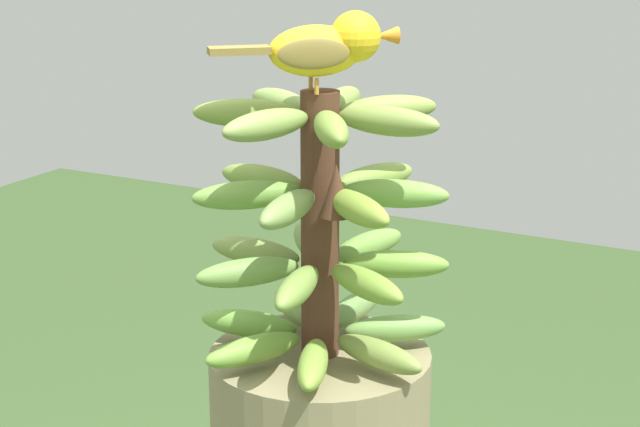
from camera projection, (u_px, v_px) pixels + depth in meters
The scene contains 2 objects.
banana_bunch at pixel (320, 226), 1.22m from camera, with size 0.31×0.31×0.32m.
perched_bird at pixel (327, 46), 1.16m from camera, with size 0.16×0.18×0.09m.
Camera 1 is at (-1.03, -0.54, 1.61)m, focal length 59.09 mm.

